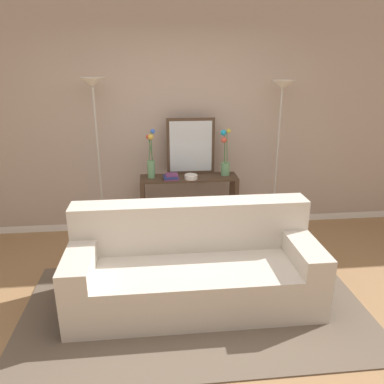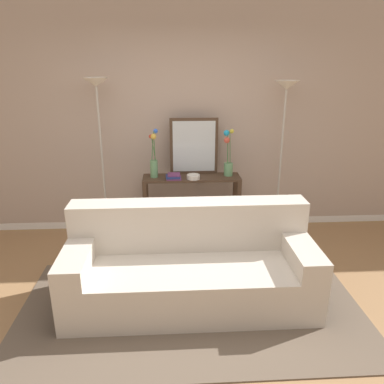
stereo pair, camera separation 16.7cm
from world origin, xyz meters
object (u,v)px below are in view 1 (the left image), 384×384
Objects in this scene: console_table at (189,196)px; book_stack at (171,177)px; wall_mirror at (191,146)px; couch at (193,269)px; vase_short_flowers at (225,159)px; fruit_bowl at (191,177)px; vase_tall_flowers at (151,161)px; book_row_under_console at (160,233)px; floor_lamp_left at (95,117)px; floor_lamp_right at (280,116)px.

console_table is 6.41× the size of book_stack.
couch is at bearing -94.90° from wall_mirror.
book_stack is at bearing -171.12° from vase_short_flowers.
fruit_bowl is (0.02, -0.09, 0.28)m from console_table.
vase_tall_flowers reaches higher than console_table.
console_table is at bearing 86.17° from couch.
fruit_bowl is 0.85m from book_row_under_console.
floor_lamp_right is (2.11, 0.00, -0.03)m from floor_lamp_left.
vase_short_flowers is at bearing 1.85° from floor_lamp_left.
floor_lamp_left reaches higher than book_row_under_console.
couch is 2.10m from floor_lamp_right.
fruit_bowl is (0.11, 1.24, 0.49)m from couch.
console_table is 0.36m from book_stack.
floor_lamp_right is at bearing 48.54° from couch.
floor_lamp_right reaches higher than wall_mirror.
vase_tall_flowers is at bearing 179.20° from console_table.
console_table is 0.61× the size of floor_lamp_left.
vase_tall_flowers reaches higher than vase_short_flowers.
couch is at bearing -94.85° from fruit_bowl.
book_stack is (0.82, -0.05, -0.71)m from floor_lamp_left.
book_row_under_console is at bearing 178.96° from floor_lamp_right.
floor_lamp_left reaches higher than vase_short_flowers.
vase_tall_flowers is (-0.36, 1.34, 0.67)m from couch.
floor_lamp_right is (1.16, 1.31, 1.17)m from couch.
book_row_under_console is (0.68, 0.03, -1.46)m from floor_lamp_left.
vase_tall_flowers is 0.50m from fruit_bowl.
floor_lamp_left reaches higher than couch.
floor_lamp_left is at bearing 176.20° from book_stack.
floor_lamp_right reaches higher than vase_tall_flowers.
book_stack is at bearing -140.53° from wall_mirror.
console_table is 0.64m from vase_short_flowers.
vase_tall_flowers is (-0.48, -0.12, -0.14)m from wall_mirror.
console_table is at bearing 1.42° from floor_lamp_left.
book_row_under_console is (-0.36, -0.00, -0.47)m from console_table.
wall_mirror is at bearing 8.13° from floor_lamp_left.
console_table is 1.71× the size of wall_mirror.
fruit_bowl is at bearing -3.48° from floor_lamp_left.
vase_tall_flowers is (-0.45, 0.01, 0.46)m from console_table.
floor_lamp_left is 0.80m from vase_tall_flowers.
floor_lamp_right reaches higher than couch.
vase_tall_flowers reaches higher than book_row_under_console.
floor_lamp_right reaches higher than vase_short_flowers.
console_table is at bearing 178.61° from floor_lamp_right.
floor_lamp_left is (-1.04, -0.03, 0.99)m from console_table.
vase_tall_flowers is 2.47× the size of book_row_under_console.
floor_lamp_left is 1.61m from book_row_under_console.
book_stack is at bearing -3.80° from floor_lamp_left.
vase_tall_flowers reaches higher than couch.
console_table is 1.44m from floor_lamp_left.
couch is 1.35m from book_stack.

